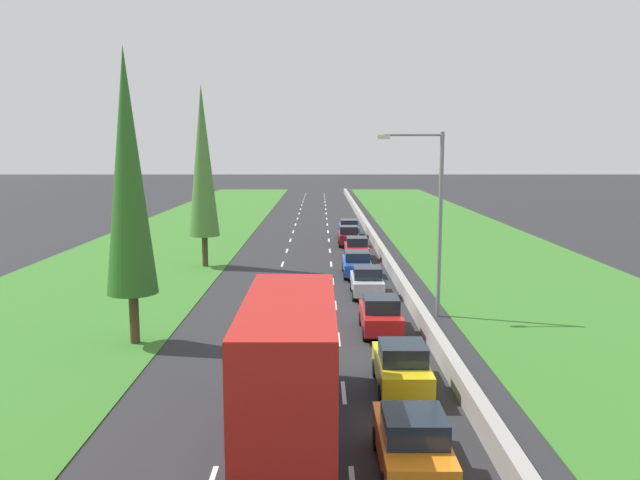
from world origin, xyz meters
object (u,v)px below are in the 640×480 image
object	(u,v)px
blue_sedan_right_lane	(357,263)
blue_sedan_right_lane_ninth	(349,228)
poplar_tree_third	(203,162)
orange_hatchback_right_lane	(412,443)
maroon_hatchback_right_lane	(348,236)
red_hatchback_right_lane_seventh	(356,248)
street_light_mast	(433,211)
poplar_tree_second	(128,173)
silver_hatchback_right_lane	(367,281)
red_hatchback_right_lane	(380,315)
yellow_hatchback_right_lane	(401,366)
red_box_truck_centre_lane	(291,362)

from	to	relation	value
blue_sedan_right_lane	blue_sedan_right_lane_ninth	size ratio (longest dim) A/B	1.00
blue_sedan_right_lane	poplar_tree_third	bearing A→B (deg)	163.12
orange_hatchback_right_lane	maroon_hatchback_right_lane	world-z (taller)	same
blue_sedan_right_lane	red_hatchback_right_lane_seventh	size ratio (longest dim) A/B	1.15
blue_sedan_right_lane_ninth	street_light_mast	xyz separation A→B (m)	(2.73, -28.69, 4.42)
red_hatchback_right_lane_seventh	poplar_tree_second	size ratio (longest dim) A/B	0.32
red_hatchback_right_lane_seventh	poplar_tree_third	world-z (taller)	poplar_tree_third
orange_hatchback_right_lane	poplar_tree_second	world-z (taller)	poplar_tree_second
blue_sedan_right_lane_ninth	poplar_tree_second	world-z (taller)	poplar_tree_second
orange_hatchback_right_lane	silver_hatchback_right_lane	distance (m)	19.46
red_hatchback_right_lane_seventh	red_hatchback_right_lane	bearing A→B (deg)	-90.10
red_hatchback_right_lane	poplar_tree_second	world-z (taller)	poplar_tree_second
yellow_hatchback_right_lane	poplar_tree_third	bearing A→B (deg)	115.48
red_hatchback_right_lane	blue_sedan_right_lane	distance (m)	12.90
blue_sedan_right_lane	street_light_mast	bearing A→B (deg)	-73.09
blue_sedan_right_lane_ninth	poplar_tree_second	xyz separation A→B (m)	(-10.58, -33.08, 6.39)
maroon_hatchback_right_lane	blue_sedan_right_lane_ninth	xyz separation A→B (m)	(0.29, 5.69, -0.02)
yellow_hatchback_right_lane	poplar_tree_third	size ratio (longest dim) A/B	0.31
blue_sedan_right_lane_ninth	poplar_tree_second	distance (m)	35.31
silver_hatchback_right_lane	red_hatchback_right_lane_seventh	xyz separation A→B (m)	(0.11, 11.88, 0.00)
silver_hatchback_right_lane	blue_sedan_right_lane	xyz separation A→B (m)	(-0.22, 5.75, -0.02)
red_box_truck_centre_lane	poplar_tree_third	bearing A→B (deg)	105.48
silver_hatchback_right_lane	red_box_truck_centre_lane	size ratio (longest dim) A/B	0.41
orange_hatchback_right_lane	red_hatchback_right_lane_seventh	size ratio (longest dim) A/B	1.00
red_box_truck_centre_lane	poplar_tree_second	xyz separation A→B (m)	(-7.02, 8.54, 5.02)
yellow_hatchback_right_lane	orange_hatchback_right_lane	bearing A→B (deg)	-94.62
blue_sedan_right_lane_ninth	poplar_tree_third	size ratio (longest dim) A/B	0.36
orange_hatchback_right_lane	poplar_tree_third	world-z (taller)	poplar_tree_third
maroon_hatchback_right_lane	poplar_tree_third	xyz separation A→B (m)	(-10.52, -9.77, 6.51)
blue_sedan_right_lane	street_light_mast	world-z (taller)	street_light_mast
yellow_hatchback_right_lane	red_box_truck_centre_lane	distance (m)	5.13
yellow_hatchback_right_lane	blue_sedan_right_lane_ninth	size ratio (longest dim) A/B	0.87
silver_hatchback_right_lane	maroon_hatchback_right_lane	world-z (taller)	same
red_hatchback_right_lane	red_hatchback_right_lane_seventh	world-z (taller)	same
red_hatchback_right_lane_seventh	poplar_tree_third	bearing A→B (deg)	-164.75
yellow_hatchback_right_lane	red_hatchback_right_lane_seventh	distance (m)	25.72
silver_hatchback_right_lane	yellow_hatchback_right_lane	bearing A→B (deg)	-89.37
street_light_mast	poplar_tree_second	bearing A→B (deg)	-161.74
red_box_truck_centre_lane	street_light_mast	size ratio (longest dim) A/B	1.04
orange_hatchback_right_lane	red_hatchback_right_lane	distance (m)	12.32
yellow_hatchback_right_lane	poplar_tree_second	size ratio (longest dim) A/B	0.32
blue_sedan_right_lane	street_light_mast	distance (m)	11.40
silver_hatchback_right_lane	blue_sedan_right_lane_ninth	xyz separation A→B (m)	(0.10, 24.38, -0.02)
blue_sedan_right_lane	blue_sedan_right_lane_ninth	bearing A→B (deg)	88.99
blue_sedan_right_lane	red_box_truck_centre_lane	distance (m)	23.25
yellow_hatchback_right_lane	red_box_truck_centre_lane	world-z (taller)	red_box_truck_centre_lane
orange_hatchback_right_lane	red_box_truck_centre_lane	size ratio (longest dim) A/B	0.41
red_hatchback_right_lane	silver_hatchback_right_lane	xyz separation A→B (m)	(-0.08, 7.14, 0.00)
yellow_hatchback_right_lane	poplar_tree_third	world-z (taller)	poplar_tree_third
orange_hatchback_right_lane	blue_sedan_right_lane_ninth	size ratio (longest dim) A/B	0.87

